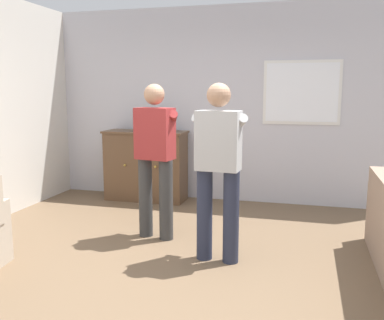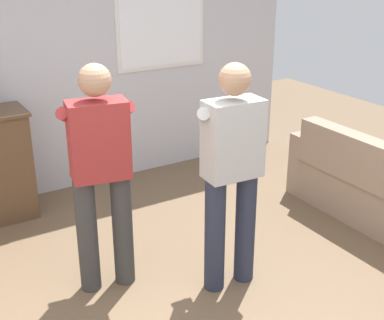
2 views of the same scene
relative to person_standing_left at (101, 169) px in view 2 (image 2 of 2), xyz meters
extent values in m
plane|color=brown|center=(0.44, -0.78, -0.94)|extent=(10.40, 10.40, 0.00)
cube|color=silver|center=(0.44, 1.88, 0.46)|extent=(5.20, 0.12, 2.80)
cube|color=silver|center=(1.47, 1.82, 0.64)|extent=(1.04, 0.02, 0.87)
cube|color=white|center=(1.47, 1.81, 0.64)|extent=(0.96, 0.03, 0.79)
cube|color=gray|center=(2.50, 0.45, -0.62)|extent=(0.55, 0.18, 0.64)
cube|color=#386BB7|center=(2.43, 0.12, -0.34)|extent=(0.17, 0.41, 0.36)
cylinder|color=#383838|center=(-0.13, 0.01, -0.50)|extent=(0.15, 0.15, 0.88)
cylinder|color=#383838|center=(0.13, -0.04, -0.50)|extent=(0.15, 0.15, 0.88)
cube|color=#9E2D2D|center=(0.00, -0.01, 0.22)|extent=(0.43, 0.29, 0.55)
sphere|color=tan|center=(0.00, -0.01, 0.63)|extent=(0.22, 0.22, 0.22)
cylinder|color=#9E2D2D|center=(-0.09, 0.17, 0.33)|extent=(0.38, 0.37, 0.29)
cylinder|color=#9E2D2D|center=(0.14, 0.12, 0.33)|extent=(0.27, 0.43, 0.29)
cube|color=white|center=(0.06, 0.30, 0.24)|extent=(0.15, 0.07, 0.04)
cylinder|color=#282D42|center=(0.66, -0.46, -0.50)|extent=(0.15, 0.15, 0.88)
cylinder|color=#282D42|center=(0.92, -0.48, -0.50)|extent=(0.15, 0.15, 0.88)
cube|color=#B7B7B7|center=(0.79, -0.47, 0.22)|extent=(0.41, 0.25, 0.55)
sphere|color=tan|center=(0.79, -0.47, 0.63)|extent=(0.22, 0.22, 0.22)
cylinder|color=#B7B7B7|center=(0.68, -0.30, 0.33)|extent=(0.35, 0.39, 0.29)
cylinder|color=#B7B7B7|center=(0.91, -0.32, 0.33)|extent=(0.31, 0.42, 0.29)
cube|color=white|center=(0.81, -0.15, 0.24)|extent=(0.15, 0.05, 0.04)
camera|label=1|loc=(1.57, -4.30, 0.68)|focal=40.00mm
camera|label=2|loc=(-1.24, -3.24, 1.45)|focal=50.00mm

